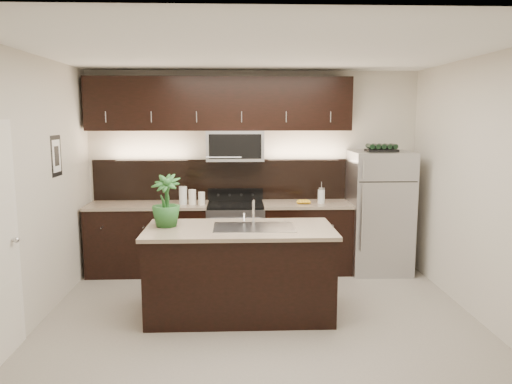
# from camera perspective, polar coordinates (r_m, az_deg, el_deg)

# --- Properties ---
(ground) EXTENTS (4.50, 4.50, 0.00)m
(ground) POSITION_cam_1_polar(r_m,az_deg,el_deg) (5.31, 0.48, -14.50)
(ground) COLOR gray
(ground) RESTS_ON ground
(room_walls) EXTENTS (4.52, 4.02, 2.71)m
(room_walls) POSITION_cam_1_polar(r_m,az_deg,el_deg) (4.86, -0.78, 4.02)
(room_walls) COLOR beige
(room_walls) RESTS_ON ground
(counter_run) EXTENTS (3.51, 0.65, 0.94)m
(counter_run) POSITION_cam_1_polar(r_m,az_deg,el_deg) (6.77, -4.08, -5.21)
(counter_run) COLOR black
(counter_run) RESTS_ON ground
(upper_fixtures) EXTENTS (3.49, 0.40, 1.66)m
(upper_fixtures) POSITION_cam_1_polar(r_m,az_deg,el_deg) (6.72, -3.97, 9.07)
(upper_fixtures) COLOR black
(upper_fixtures) RESTS_ON counter_run
(island) EXTENTS (1.96, 0.96, 0.94)m
(island) POSITION_cam_1_polar(r_m,az_deg,el_deg) (5.33, -1.86, -9.01)
(island) COLOR black
(island) RESTS_ON ground
(sink_faucet) EXTENTS (0.84, 0.50, 0.28)m
(sink_faucet) POSITION_cam_1_polar(r_m,az_deg,el_deg) (5.21, -0.23, -3.88)
(sink_faucet) COLOR silver
(sink_faucet) RESTS_ON island
(refrigerator) EXTENTS (0.79, 0.71, 1.63)m
(refrigerator) POSITION_cam_1_polar(r_m,az_deg,el_deg) (6.90, 13.89, -2.24)
(refrigerator) COLOR #B2B2B7
(refrigerator) RESTS_ON ground
(wine_rack) EXTENTS (0.40, 0.25, 0.10)m
(wine_rack) POSITION_cam_1_polar(r_m,az_deg,el_deg) (6.80, 14.15, 4.89)
(wine_rack) COLOR black
(wine_rack) RESTS_ON refrigerator
(plant) EXTENTS (0.37, 0.37, 0.55)m
(plant) POSITION_cam_1_polar(r_m,az_deg,el_deg) (5.30, -10.25, -0.98)
(plant) COLOR #235823
(plant) RESTS_ON island
(canisters) EXTENTS (0.35, 0.16, 0.24)m
(canisters) POSITION_cam_1_polar(r_m,az_deg,el_deg) (6.61, -7.54, -0.52)
(canisters) COLOR silver
(canisters) RESTS_ON counter_run
(french_press) EXTENTS (0.10, 0.10, 0.28)m
(french_press) POSITION_cam_1_polar(r_m,az_deg,el_deg) (6.70, 7.47, -0.39)
(french_press) COLOR silver
(french_press) RESTS_ON counter_run
(bananas) EXTENTS (0.22, 0.18, 0.06)m
(bananas) POSITION_cam_1_polar(r_m,az_deg,el_deg) (6.63, 5.01, -1.08)
(bananas) COLOR gold
(bananas) RESTS_ON counter_run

